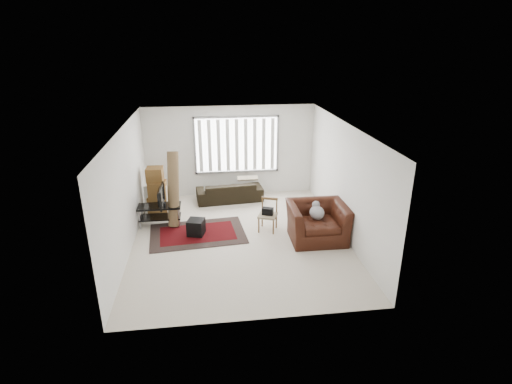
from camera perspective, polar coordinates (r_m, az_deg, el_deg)
room at (r=9.47m, az=-2.57°, el=4.30°), size 6.00×6.02×2.71m
persian_rug at (r=9.96m, az=-8.33°, el=-5.88°), size 2.41×1.73×0.02m
tv_stand at (r=10.46m, az=-13.59°, el=-2.63°), size 1.07×0.48×0.54m
tv at (r=10.31m, az=-13.78°, el=-0.60°), size 0.11×0.87×0.50m
subwoofer at (r=9.83m, az=-8.56°, el=-4.97°), size 0.47×0.47×0.38m
moving_boxes at (r=11.17m, az=-13.95°, el=0.03°), size 0.54×0.50×1.28m
white_flatpack at (r=11.17m, az=-14.10°, el=-1.12°), size 0.62×0.20×0.78m
rolled_rug at (r=10.24m, az=-11.72°, el=0.40°), size 0.40×0.72×1.90m
sofa at (r=11.74m, az=-3.80°, el=0.48°), size 1.98×1.00×0.74m
side_chair at (r=9.88m, az=1.71°, el=-3.08°), size 0.56×0.56×0.81m
armchair at (r=9.53m, az=8.75°, el=-3.90°), size 1.37×1.19×1.00m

